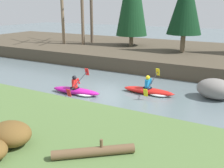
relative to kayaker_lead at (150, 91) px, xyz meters
The scene contains 12 objects.
ground_plane 1.98m from the kayaker_lead, 144.81° to the right, with size 90.00×90.00×0.00m, color slate.
riverbank_near 7.44m from the kayaker_lead, 102.52° to the right, with size 44.00×5.90×0.85m.
riverbank_far 9.32m from the kayaker_lead, 99.97° to the left, with size 44.00×11.63×0.98m.
conifer_tree_left 9.27m from the kayaker_lead, 93.31° to the left, with size 2.61×2.61×6.11m.
bare_tree_upstream 14.22m from the kayaker_lead, 147.13° to the left, with size 3.74×3.70×6.80m.
bare_tree_mid_upstream 14.03m from the kayaker_lead, 135.66° to the left, with size 4.37×4.32×8.01m.
bare_tree_mid_downstream 12.73m from the kayaker_lead, 140.80° to the left, with size 3.25×3.21×5.87m.
shrub_clump_nearest 8.21m from the kayaker_lead, 96.83° to the right, with size 1.19×0.99×0.64m.
kayaker_lead is the anchor object (origin of this frame).
kayaker_middle 3.80m from the kayaker_lead, 151.40° to the right, with size 2.79×2.07×1.20m.
boulder_midstream 3.19m from the kayaker_lead, 17.44° to the left, with size 1.79×1.40×1.01m.
driftwood_log 7.66m from the kayaker_lead, 80.26° to the right, with size 1.77×1.48×0.44m.
Camera 1 is at (6.07, -11.21, 4.48)m, focal length 42.00 mm.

